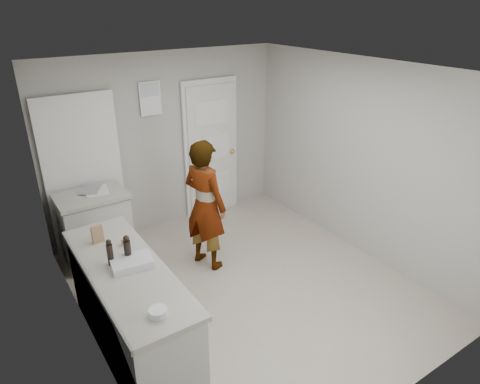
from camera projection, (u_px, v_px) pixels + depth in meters
ground at (246, 286)px, 5.08m from camera, size 4.00×4.00×0.00m
room_shell at (158, 160)px, 6.04m from camera, size 4.00×4.00×4.00m
main_counter at (131, 312)px, 4.01m from camera, size 0.64×1.96×0.93m
side_counter at (96, 230)px, 5.44m from camera, size 0.84×0.61×0.93m
person at (205, 205)px, 5.18m from camera, size 0.57×0.70×1.65m
cake_mix_box at (97, 234)px, 4.18m from camera, size 0.11×0.06×0.18m
spice_jar at (124, 242)px, 4.14m from camera, size 0.05×0.05×0.08m
oil_cruet_a at (127, 249)px, 3.87m from camera, size 0.07×0.07×0.26m
oil_cruet_b at (110, 253)px, 3.81m from camera, size 0.06×0.06×0.26m
baking_dish at (132, 262)px, 3.84m from camera, size 0.40×0.31×0.06m
egg_bowl at (158, 312)px, 3.23m from camera, size 0.14×0.14×0.05m
papers at (97, 191)px, 5.33m from camera, size 0.33×0.39×0.01m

